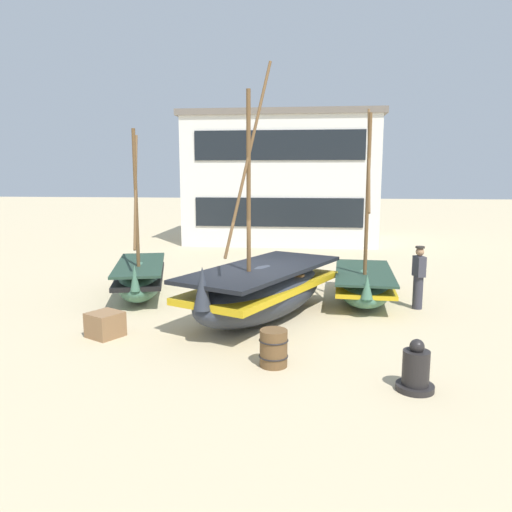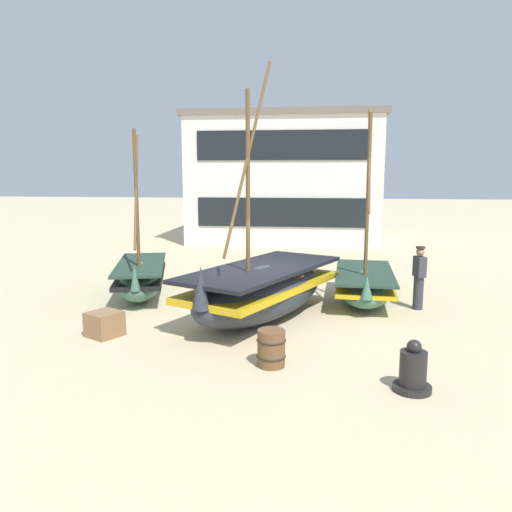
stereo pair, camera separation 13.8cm
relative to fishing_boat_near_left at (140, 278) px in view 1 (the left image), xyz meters
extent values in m
plane|color=#CCB78E|center=(3.51, -1.85, -0.56)|extent=(120.00, 120.00, 0.00)
ellipsoid|color=#427056|center=(0.00, 0.02, -0.07)|extent=(2.28, 4.12, 0.98)
cube|color=black|center=(0.00, 0.02, 0.06)|extent=(2.25, 3.97, 0.12)
cube|color=#243D2F|center=(0.00, 0.02, 0.38)|extent=(2.30, 4.05, 0.07)
cone|color=#427056|center=(0.49, -1.79, 0.38)|extent=(0.32, 0.32, 0.69)
cylinder|color=brown|center=(0.13, -0.45, 2.17)|extent=(0.10, 0.10, 4.09)
cylinder|color=brown|center=(0.13, -0.45, 2.58)|extent=(0.66, 2.18, 3.09)
cube|color=brown|center=(-0.08, 0.30, 0.28)|extent=(1.22, 0.48, 0.06)
ellipsoid|color=#2D333D|center=(3.78, -1.86, 0.10)|extent=(3.91, 5.35, 1.30)
cube|color=gold|center=(3.78, -1.86, 0.26)|extent=(3.84, 5.18, 0.16)
cube|color=black|center=(3.78, -1.86, 0.70)|extent=(3.92, 5.28, 0.09)
cone|color=#2D333D|center=(2.75, -4.03, 0.68)|extent=(0.52, 0.52, 0.91)
cylinder|color=brown|center=(3.52, -2.43, 2.62)|extent=(0.10, 0.10, 4.52)
cylinder|color=brown|center=(3.52, -2.43, 3.40)|extent=(0.92, 1.83, 4.47)
cube|color=brown|center=(3.94, -1.53, 0.55)|extent=(1.75, 0.94, 0.06)
ellipsoid|color=#427056|center=(6.46, 0.19, -0.13)|extent=(1.74, 3.95, 0.86)
cube|color=gold|center=(6.46, 0.19, -0.02)|extent=(1.75, 3.79, 0.10)
cube|color=#243D2F|center=(6.46, 0.19, 0.27)|extent=(1.78, 3.87, 0.06)
cone|color=#427056|center=(6.35, -1.66, 0.26)|extent=(0.32, 0.32, 0.60)
cylinder|color=brown|center=(6.43, -0.30, 2.31)|extent=(0.10, 0.10, 4.53)
cylinder|color=brown|center=(6.43, -0.30, 3.41)|extent=(0.20, 2.18, 2.76)
cube|color=brown|center=(6.47, 0.48, 0.17)|extent=(1.45, 0.24, 0.06)
cylinder|color=#33333D|center=(7.81, -0.53, -0.12)|extent=(0.26, 0.26, 0.88)
cube|color=#383842|center=(7.81, -0.53, 0.59)|extent=(0.32, 0.41, 0.54)
sphere|color=#A87A56|center=(7.81, -0.53, 0.98)|extent=(0.22, 0.22, 0.22)
cylinder|color=#2D2823|center=(7.81, -0.53, 1.10)|extent=(0.24, 0.24, 0.05)
cylinder|color=black|center=(6.73, -5.78, -0.51)|extent=(0.63, 0.63, 0.10)
cylinder|color=black|center=(6.73, -5.78, -0.16)|extent=(0.44, 0.44, 0.59)
sphere|color=black|center=(6.73, -5.78, 0.21)|extent=(0.24, 0.24, 0.24)
cylinder|color=brown|center=(4.30, -4.98, -0.21)|extent=(0.52, 0.52, 0.70)
torus|color=black|center=(4.30, -4.98, -0.05)|extent=(0.56, 0.56, 0.03)
torus|color=black|center=(4.30, -4.98, -0.36)|extent=(0.56, 0.56, 0.03)
cube|color=olive|center=(0.47, -3.68, -0.28)|extent=(0.90, 0.90, 0.55)
cube|color=white|center=(3.37, 12.96, 2.58)|extent=(9.53, 5.95, 6.27)
cube|color=#70665B|center=(3.37, 12.96, 5.86)|extent=(9.91, 6.19, 0.30)
cube|color=black|center=(3.37, 9.95, 1.17)|extent=(8.00, 0.06, 1.38)
cube|color=black|center=(3.37, 9.95, 4.30)|extent=(8.00, 0.06, 1.38)
camera|label=1|loc=(4.97, -13.92, 3.03)|focal=35.21mm
camera|label=2|loc=(5.10, -13.91, 3.03)|focal=35.21mm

